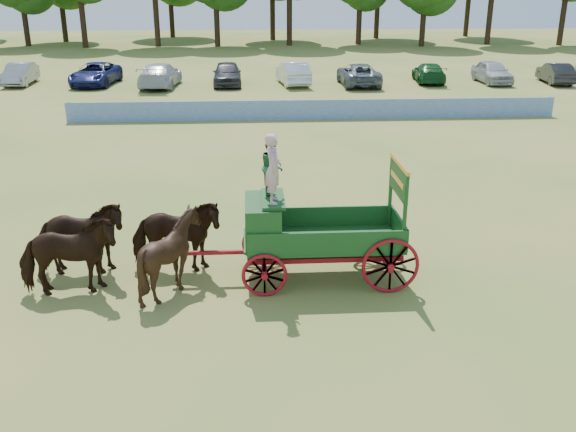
# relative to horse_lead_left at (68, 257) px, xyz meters

# --- Properties ---
(ground) EXTENTS (160.00, 160.00, 0.00)m
(ground) POSITION_rel_horse_lead_left_xyz_m (8.84, 1.64, -0.98)
(ground) COLOR olive
(ground) RESTS_ON ground
(horse_lead_left) EXTENTS (2.45, 1.36, 1.97)m
(horse_lead_left) POSITION_rel_horse_lead_left_xyz_m (0.00, 0.00, 0.00)
(horse_lead_left) COLOR black
(horse_lead_left) RESTS_ON ground
(horse_lead_right) EXTENTS (2.37, 1.16, 1.97)m
(horse_lead_right) POSITION_rel_horse_lead_left_xyz_m (0.00, 1.10, 0.00)
(horse_lead_right) COLOR black
(horse_lead_right) RESTS_ON ground
(horse_wheel_left) EXTENTS (2.13, 1.98, 1.97)m
(horse_wheel_left) POSITION_rel_horse_lead_left_xyz_m (2.40, 0.00, 0.00)
(horse_wheel_left) COLOR black
(horse_wheel_left) RESTS_ON ground
(horse_wheel_right) EXTENTS (2.36, 1.13, 1.97)m
(horse_wheel_right) POSITION_rel_horse_lead_left_xyz_m (2.40, 1.10, 0.00)
(horse_wheel_right) COLOR black
(horse_wheel_right) RESTS_ON ground
(farm_dray) EXTENTS (6.00, 2.00, 3.80)m
(farm_dray) POSITION_rel_horse_lead_left_xyz_m (5.38, 0.56, 0.60)
(farm_dray) COLOR #A31023
(farm_dray) RESTS_ON ground
(sponsor_banner) EXTENTS (26.00, 0.08, 1.05)m
(sponsor_banner) POSITION_rel_horse_lead_left_xyz_m (7.84, 19.64, -0.46)
(sponsor_banner) COLOR #1B4595
(sponsor_banner) RESTS_ON ground
(parked_cars) EXTENTS (55.77, 6.88, 1.64)m
(parked_cars) POSITION_rel_horse_lead_left_xyz_m (9.64, 31.68, -0.23)
(parked_cars) COLOR silver
(parked_cars) RESTS_ON ground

